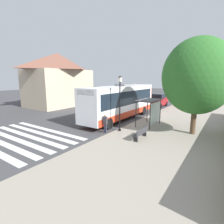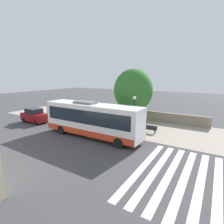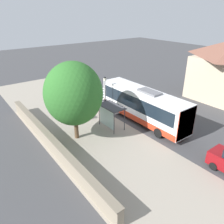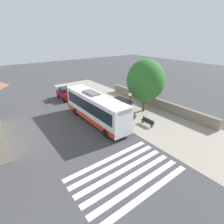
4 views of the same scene
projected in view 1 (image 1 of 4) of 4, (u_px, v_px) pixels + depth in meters
The scene contains 11 objects.
ground_plane at pixel (132, 123), 17.67m from camera, with size 120.00×120.00×0.00m, color #424244.
sidewalk_plaza at pixel (178, 130), 15.19m from camera, with size 9.00×44.00×0.02m.
crosswalk_stripes at pixel (22, 137), 13.43m from camera, with size 9.00×5.25×0.01m.
background_building at pixel (59, 79), 28.32m from camera, with size 7.07×10.25×8.37m.
bus at pixel (121, 101), 19.13m from camera, with size 2.61×11.38×3.86m.
bus_shelter at pixel (150, 104), 16.31m from camera, with size 1.66×2.92×2.50m.
pedestrian at pixel (105, 122), 14.36m from camera, with size 0.34×0.22×1.60m.
bench at pixel (141, 133), 12.96m from camera, with size 0.40×1.90×0.88m.
street_lamp_near at pixel (120, 99), 14.53m from camera, with size 0.28×0.28×4.68m.
shade_tree at pixel (197, 77), 13.39m from camera, with size 5.32×5.32×7.54m.
parked_car_behind_bus at pixel (159, 100), 27.81m from camera, with size 1.94×4.13×2.03m.
Camera 1 is at (-7.95, 15.30, 4.50)m, focal length 28.00 mm.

